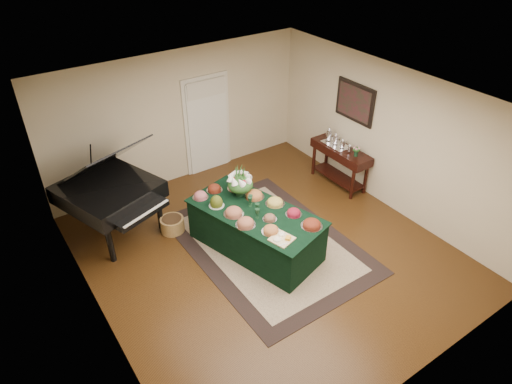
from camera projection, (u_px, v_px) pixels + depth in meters
ground at (266, 251)px, 7.78m from camera, size 6.00×6.00×0.00m
area_rug at (268, 244)px, 7.93m from camera, size 2.50×3.50×0.01m
kitchen_doorway at (207, 126)px, 9.53m from camera, size 1.05×0.07×2.10m
buffet_table at (256, 230)px, 7.62m from camera, size 1.64×2.46×0.78m
food_platters at (250, 206)px, 7.46m from camera, size 1.35×2.04×0.15m
cutting_board at (281, 237)px, 6.80m from camera, size 0.39×0.39×0.10m
green_goblets at (254, 206)px, 7.39m from camera, size 0.20×0.45×0.18m
floral_centerpiece at (240, 181)px, 7.67m from camera, size 0.45×0.45×0.45m
grand_piano at (110, 191)px, 7.77m from camera, size 1.79×1.99×1.72m
wicker_basket at (172, 225)px, 8.17m from camera, size 0.42×0.42×0.27m
mahogany_sideboard at (340, 156)px, 9.22m from camera, size 0.45×1.37×0.83m
tea_service at (337, 140)px, 9.14m from camera, size 0.34×0.74×0.30m
pink_bouquet at (357, 150)px, 8.76m from camera, size 0.17×0.17×0.21m
wall_painting at (355, 102)px, 8.71m from camera, size 0.05×0.95×0.75m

